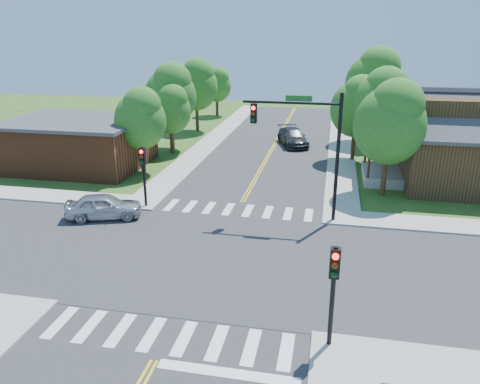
% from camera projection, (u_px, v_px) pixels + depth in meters
% --- Properties ---
extents(ground, '(100.00, 100.00, 0.00)m').
position_uv_depth(ground, '(212.00, 258.00, 22.28)').
color(ground, '#26551A').
rests_on(ground, ground).
extents(road_ns, '(10.00, 90.00, 0.04)m').
position_uv_depth(road_ns, '(212.00, 257.00, 22.28)').
color(road_ns, '#2D2D30').
rests_on(road_ns, ground).
extents(road_ew, '(90.00, 10.00, 0.04)m').
position_uv_depth(road_ew, '(212.00, 257.00, 22.28)').
color(road_ew, '#2D2D30').
rests_on(road_ew, ground).
extents(intersection_patch, '(10.20, 10.20, 0.06)m').
position_uv_depth(intersection_patch, '(212.00, 258.00, 22.28)').
color(intersection_patch, '#2D2D30').
rests_on(intersection_patch, ground).
extents(sidewalk_ne, '(40.00, 40.00, 0.14)m').
position_uv_depth(sidewalk_ne, '(478.00, 178.00, 33.95)').
color(sidewalk_ne, '#9E9B93').
rests_on(sidewalk_ne, ground).
extents(sidewalk_nw, '(40.00, 40.00, 0.14)m').
position_uv_depth(sidewalk_nw, '(79.00, 155.00, 39.83)').
color(sidewalk_nw, '#9E9B93').
rests_on(sidewalk_nw, ground).
extents(crosswalk_north, '(8.85, 2.00, 0.01)m').
position_uv_depth(crosswalk_north, '(238.00, 210.00, 28.00)').
color(crosswalk_north, white).
rests_on(crosswalk_north, ground).
extents(crosswalk_south, '(8.85, 2.00, 0.01)m').
position_uv_depth(crosswalk_south, '(168.00, 336.00, 16.54)').
color(crosswalk_south, white).
rests_on(crosswalk_south, ground).
extents(centerline, '(0.30, 90.00, 0.01)m').
position_uv_depth(centerline, '(212.00, 257.00, 22.27)').
color(centerline, yellow).
rests_on(centerline, ground).
extents(stop_bar, '(4.60, 0.45, 0.09)m').
position_uv_depth(stop_bar, '(228.00, 374.00, 14.79)').
color(stop_bar, white).
rests_on(stop_bar, ground).
extents(signal_mast_ne, '(5.30, 0.42, 7.20)m').
position_uv_depth(signal_mast_ne, '(307.00, 136.00, 25.11)').
color(signal_mast_ne, black).
rests_on(signal_mast_ne, ground).
extents(signal_pole_se, '(0.34, 0.42, 3.80)m').
position_uv_depth(signal_pole_se, '(334.00, 279.00, 15.16)').
color(signal_pole_se, black).
rests_on(signal_pole_se, ground).
extents(signal_pole_nw, '(0.34, 0.42, 3.80)m').
position_uv_depth(signal_pole_nw, '(143.00, 166.00, 27.60)').
color(signal_pole_nw, black).
rests_on(signal_pole_nw, ground).
extents(building_nw, '(10.40, 8.40, 3.73)m').
position_uv_depth(building_nw, '(78.00, 143.00, 36.51)').
color(building_nw, brown).
rests_on(building_nw, ground).
extents(tree_e_a, '(4.45, 4.23, 7.57)m').
position_uv_depth(tree_e_a, '(391.00, 120.00, 28.86)').
color(tree_e_a, '#382314').
rests_on(tree_e_a, ground).
extents(tree_e_b, '(4.54, 4.31, 7.72)m').
position_uv_depth(tree_e_b, '(382.00, 101.00, 35.55)').
color(tree_e_b, '#382314').
rests_on(tree_e_b, ground).
extents(tree_e_c, '(5.23, 4.97, 8.90)m').
position_uv_depth(tree_e_c, '(375.00, 80.00, 42.60)').
color(tree_e_c, '#382314').
rests_on(tree_e_c, ground).
extents(tree_e_d, '(4.61, 4.38, 7.84)m').
position_uv_depth(tree_e_d, '(372.00, 78.00, 50.94)').
color(tree_e_d, '#382314').
rests_on(tree_e_d, ground).
extents(tree_w_a, '(3.80, 3.61, 6.46)m').
position_uv_depth(tree_w_a, '(141.00, 117.00, 33.99)').
color(tree_w_a, '#382314').
rests_on(tree_w_a, ground).
extents(tree_w_b, '(4.52, 4.29, 7.68)m').
position_uv_depth(tree_w_b, '(171.00, 93.00, 40.61)').
color(tree_w_b, '#382314').
rests_on(tree_w_b, ground).
extents(tree_w_c, '(4.45, 4.23, 7.56)m').
position_uv_depth(tree_w_c, '(197.00, 83.00, 48.13)').
color(tree_w_c, '#382314').
rests_on(tree_w_c, ground).
extents(tree_w_d, '(3.49, 3.32, 5.94)m').
position_uv_depth(tree_w_d, '(217.00, 84.00, 57.07)').
color(tree_w_d, '#382314').
rests_on(tree_w_d, ground).
extents(tree_house, '(4.11, 3.90, 6.98)m').
position_uv_depth(tree_house, '(358.00, 105.00, 36.95)').
color(tree_house, '#382314').
rests_on(tree_house, ground).
extents(tree_bldg, '(3.54, 3.36, 6.02)m').
position_uv_depth(tree_bldg, '(171.00, 108.00, 39.63)').
color(tree_bldg, '#382314').
rests_on(tree_bldg, ground).
extents(car_silver, '(4.25, 5.26, 1.44)m').
position_uv_depth(car_silver, '(104.00, 207.00, 26.64)').
color(car_silver, '#B9BCC1').
rests_on(car_silver, ground).
extents(car_dgrey, '(5.30, 6.52, 1.52)m').
position_uv_depth(car_dgrey, '(293.00, 137.00, 43.26)').
color(car_dgrey, '#27282B').
rests_on(car_dgrey, ground).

